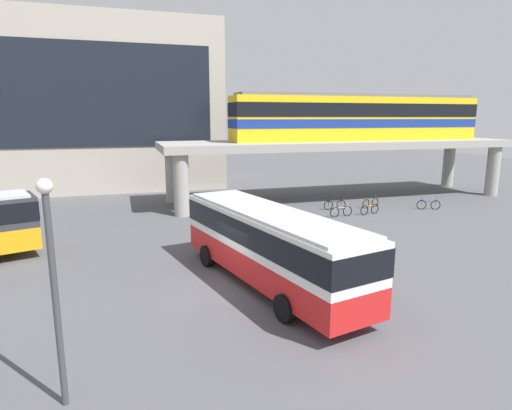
{
  "coord_description": "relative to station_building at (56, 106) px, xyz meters",
  "views": [
    {
      "loc": [
        -4.3,
        -16.6,
        6.92
      ],
      "look_at": [
        2.65,
        5.59,
        2.2
      ],
      "focal_mm": 30.41,
      "sensor_mm": 36.0,
      "label": 1
    }
  ],
  "objects": [
    {
      "name": "train",
      "position": [
        25.17,
        -13.83,
        -1.07
      ],
      "size": [
        22.1,
        2.96,
        3.84
      ],
      "color": "yellow",
      "rests_on": "elevated_platform"
    },
    {
      "name": "lamp_post",
      "position": [
        4.01,
        -36.64,
        -4.66
      ],
      "size": [
        0.36,
        0.36,
        5.6
      ],
      "color": "#3F3F44",
      "rests_on": "ground_plane"
    },
    {
      "name": "bicycle_black",
      "position": [
        21.08,
        -17.96,
        -7.65
      ],
      "size": [
        1.79,
        0.15,
        1.04
      ],
      "color": "black",
      "rests_on": "ground_plane"
    },
    {
      "name": "bicycle_silver",
      "position": [
        20.38,
        -20.27,
        -7.65
      ],
      "size": [
        1.79,
        0.18,
        1.04
      ],
      "color": "black",
      "rests_on": "ground_plane"
    },
    {
      "name": "station_building",
      "position": [
        0.0,
        0.0,
        0.0
      ],
      "size": [
        31.05,
        11.98,
        16.02
      ],
      "color": "#B2A899",
      "rests_on": "ground_plane"
    },
    {
      "name": "bicycle_green",
      "position": [
        24.11,
        -18.11,
        -7.65
      ],
      "size": [
        1.73,
        0.58,
        1.04
      ],
      "color": "black",
      "rests_on": "ground_plane"
    },
    {
      "name": "ground_plane",
      "position": [
        9.95,
        -20.47,
        -8.01
      ],
      "size": [
        120.0,
        120.0,
        0.0
      ],
      "primitive_type": "plane",
      "color": "#515156"
    },
    {
      "name": "elevated_platform",
      "position": [
        23.55,
        -13.83,
        -3.69
      ],
      "size": [
        30.18,
        7.15,
        4.98
      ],
      "color": "#9E9B93",
      "rests_on": "ground_plane"
    },
    {
      "name": "bicycle_blue",
      "position": [
        27.95,
        -20.07,
        -7.65
      ],
      "size": [
        1.69,
        0.7,
        1.04
      ],
      "color": "black",
      "rests_on": "ground_plane"
    },
    {
      "name": "bus_main",
      "position": [
        11.25,
        -30.88,
        -6.02
      ],
      "size": [
        4.88,
        11.33,
        3.22
      ],
      "color": "red",
      "rests_on": "ground_plane"
    },
    {
      "name": "bicycle_orange",
      "position": [
        22.71,
        -20.22,
        -7.65
      ],
      "size": [
        1.75,
        0.49,
        1.04
      ],
      "color": "black",
      "rests_on": "ground_plane"
    }
  ]
}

